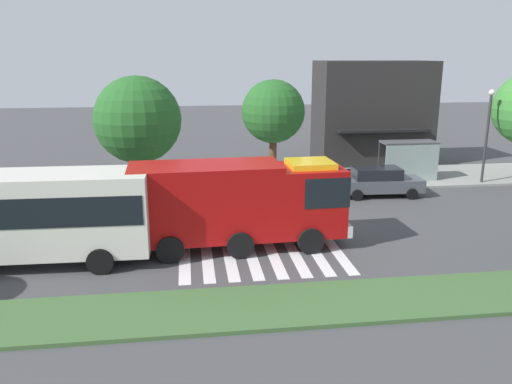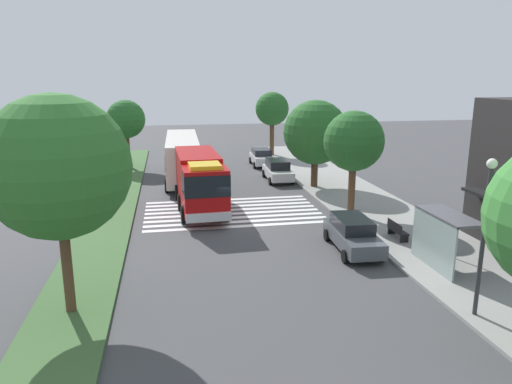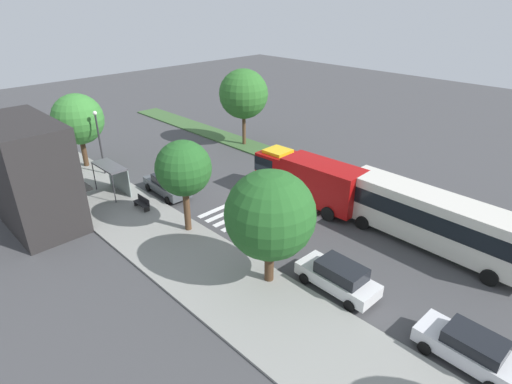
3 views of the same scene
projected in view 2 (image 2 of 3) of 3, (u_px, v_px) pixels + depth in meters
ground_plane at (238, 223)px, 28.74m from camera, size 120.00×120.00×0.00m
sidewalk at (381, 215)px, 30.33m from camera, size 60.00×5.81×0.14m
median_strip at (104, 230)px, 27.37m from camera, size 60.00×3.00×0.14m
crosswalk at (233, 212)px, 31.20m from camera, size 6.75×11.22×0.01m
fire_truck at (200, 180)px, 30.95m from camera, size 9.19×3.16×3.64m
parked_car_west at (262, 157)px, 47.04m from camera, size 4.44×2.19×1.63m
parked_car_mid at (278, 170)px, 40.33m from camera, size 4.73×2.19×1.73m
parked_car_east at (353, 234)px, 24.21m from camera, size 4.87×2.19×1.67m
transit_bus at (182, 155)px, 40.18m from camera, size 12.05×3.06×3.63m
bus_stop_shelter at (441, 230)px, 21.52m from camera, size 3.50×1.40×2.46m
bench_near_shelter at (397, 230)px, 25.64m from camera, size 1.60×0.50×0.90m
street_lamp at (485, 224)px, 16.74m from camera, size 0.36×0.36×5.76m
sidewalk_tree_far_west at (272, 109)px, 51.70m from camera, size 3.60×3.60×6.79m
sidewalk_tree_west at (316, 133)px, 36.83m from camera, size 4.95×4.95×6.71m
sidewalk_tree_center at (354, 142)px, 29.30m from camera, size 3.70×3.70×6.44m
median_tree_far_west at (126, 119)px, 44.75m from camera, size 3.57×3.57×6.31m
median_tree_west at (57, 167)px, 16.57m from camera, size 5.09×5.09×7.95m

